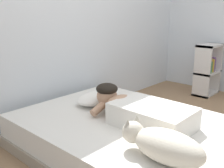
{
  "coord_description": "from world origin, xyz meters",
  "views": [
    {
      "loc": [
        -1.98,
        -1.05,
        1.21
      ],
      "look_at": [
        -0.22,
        0.55,
        0.56
      ],
      "focal_mm": 42.52,
      "sensor_mm": 36.0,
      "label": 1
    }
  ],
  "objects": [
    {
      "name": "dog",
      "position": [
        -0.66,
        -0.29,
        0.41
      ],
      "size": [
        0.26,
        0.57,
        0.21
      ],
      "color": "beige",
      "rests_on": "bed"
    },
    {
      "name": "bed",
      "position": [
        -0.32,
        0.25,
        0.15
      ],
      "size": [
        1.43,
        1.99,
        0.31
      ],
      "color": "gray",
      "rests_on": "ground"
    },
    {
      "name": "person_lying",
      "position": [
        -0.29,
        0.18,
        0.41
      ],
      "size": [
        0.43,
        0.92,
        0.27
      ],
      "color": "silver",
      "rests_on": "bed"
    },
    {
      "name": "cell_phone",
      "position": [
        -0.37,
        -0.14,
        0.31
      ],
      "size": [
        0.07,
        0.14,
        0.01
      ],
      "primitive_type": "cube",
      "color": "black",
      "rests_on": "bed"
    },
    {
      "name": "pillow",
      "position": [
        -0.17,
        0.77,
        0.36
      ],
      "size": [
        0.52,
        0.32,
        0.11
      ],
      "primitive_type": "ellipsoid",
      "color": "white",
      "rests_on": "bed"
    },
    {
      "name": "back_wall",
      "position": [
        -0.0,
        1.39,
        1.25
      ],
      "size": [
        4.25,
        0.12,
        2.5
      ],
      "color": "silver",
      "rests_on": "ground"
    },
    {
      "name": "coffee_cup",
      "position": [
        -0.08,
        0.61,
        0.35
      ],
      "size": [
        0.12,
        0.09,
        0.07
      ],
      "color": "white",
      "rests_on": "bed"
    },
    {
      "name": "bookshelf",
      "position": [
        1.81,
        0.47,
        0.39
      ],
      "size": [
        0.45,
        0.24,
        0.75
      ],
      "color": "silver",
      "rests_on": "ground"
    },
    {
      "name": "ground_plane",
      "position": [
        0.0,
        0.0,
        0.0
      ],
      "size": [
        12.49,
        12.49,
        0.0
      ],
      "primitive_type": "plane",
      "color": "#8C6B4C"
    }
  ]
}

